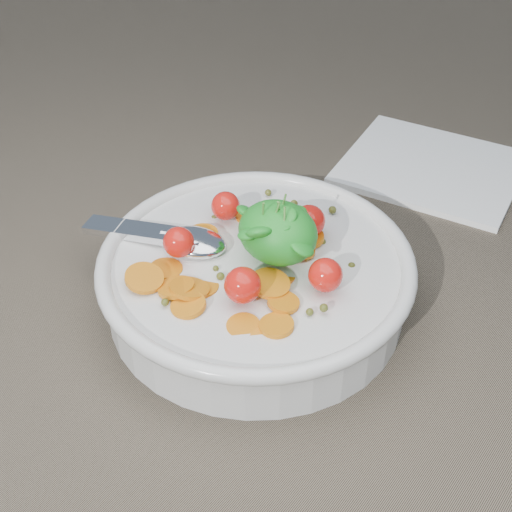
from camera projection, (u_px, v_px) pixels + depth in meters
The scene contains 3 objects.
ground at pixel (283, 305), 0.59m from camera, with size 6.00×6.00×0.00m, color #6F624F.
bowl at pixel (256, 277), 0.57m from camera, with size 0.27×0.25×0.11m.
napkin at pixel (431, 168), 0.75m from camera, with size 0.18×0.15×0.01m, color white.
Camera 1 is at (0.24, -0.36, 0.40)m, focal length 50.00 mm.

